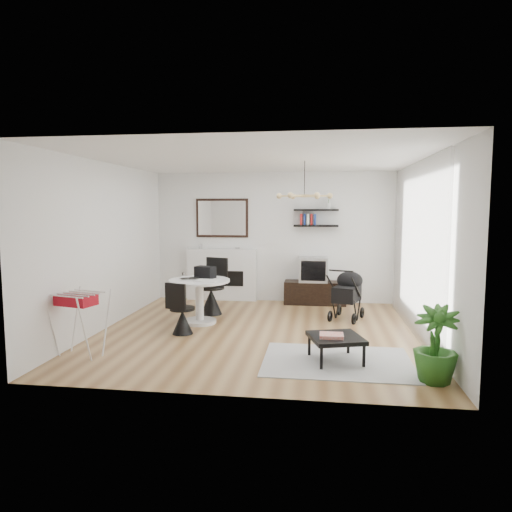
# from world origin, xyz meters

# --- Properties ---
(floor) EXTENTS (5.00, 5.00, 0.00)m
(floor) POSITION_xyz_m (0.00, 0.00, 0.00)
(floor) COLOR brown
(floor) RESTS_ON ground
(ceiling) EXTENTS (5.00, 5.00, 0.00)m
(ceiling) POSITION_xyz_m (0.00, 0.00, 2.70)
(ceiling) COLOR white
(ceiling) RESTS_ON wall_back
(wall_back) EXTENTS (5.00, 0.00, 5.00)m
(wall_back) POSITION_xyz_m (0.00, 2.50, 1.35)
(wall_back) COLOR white
(wall_back) RESTS_ON floor
(wall_left) EXTENTS (0.00, 5.00, 5.00)m
(wall_left) POSITION_xyz_m (-2.50, 0.00, 1.35)
(wall_left) COLOR white
(wall_left) RESTS_ON floor
(wall_right) EXTENTS (0.00, 5.00, 5.00)m
(wall_right) POSITION_xyz_m (2.50, 0.00, 1.35)
(wall_right) COLOR white
(wall_right) RESTS_ON floor
(sheer_curtain) EXTENTS (0.04, 3.60, 2.60)m
(sheer_curtain) POSITION_xyz_m (2.40, 0.20, 1.35)
(sheer_curtain) COLOR white
(sheer_curtain) RESTS_ON wall_right
(fireplace) EXTENTS (1.50, 0.17, 2.16)m
(fireplace) POSITION_xyz_m (-1.10, 2.42, 0.69)
(fireplace) COLOR white
(fireplace) RESTS_ON floor
(shelf_lower) EXTENTS (0.90, 0.25, 0.04)m
(shelf_lower) POSITION_xyz_m (0.88, 2.37, 1.60)
(shelf_lower) COLOR black
(shelf_lower) RESTS_ON wall_back
(shelf_upper) EXTENTS (0.90, 0.25, 0.04)m
(shelf_upper) POSITION_xyz_m (0.88, 2.37, 1.92)
(shelf_upper) COLOR black
(shelf_upper) RESTS_ON wall_back
(pendant_lamp) EXTENTS (0.90, 0.90, 0.10)m
(pendant_lamp) POSITION_xyz_m (0.70, 0.30, 2.15)
(pendant_lamp) COLOR tan
(pendant_lamp) RESTS_ON ceiling
(tv_console) EXTENTS (1.25, 0.44, 0.47)m
(tv_console) POSITION_xyz_m (0.88, 2.27, 0.23)
(tv_console) COLOR black
(tv_console) RESTS_ON floor
(crt_tv) EXTENTS (0.57, 0.50, 0.50)m
(crt_tv) POSITION_xyz_m (0.84, 2.27, 0.72)
(crt_tv) COLOR #A8A9AA
(crt_tv) RESTS_ON tv_console
(dining_table) EXTENTS (1.03, 1.03, 0.75)m
(dining_table) POSITION_xyz_m (-1.06, 0.42, 0.50)
(dining_table) COLOR white
(dining_table) RESTS_ON floor
(laptop) EXTENTS (0.40, 0.39, 0.03)m
(laptop) POSITION_xyz_m (-1.20, 0.39, 0.77)
(laptop) COLOR black
(laptop) RESTS_ON dining_table
(black_bag) EXTENTS (0.39, 0.31, 0.20)m
(black_bag) POSITION_xyz_m (-1.01, 0.62, 0.85)
(black_bag) COLOR black
(black_bag) RESTS_ON dining_table
(newspaper) EXTENTS (0.40, 0.34, 0.01)m
(newspaper) POSITION_xyz_m (-0.90, 0.31, 0.76)
(newspaper) COLOR silver
(newspaper) RESTS_ON dining_table
(drinking_glass) EXTENTS (0.06, 0.06, 0.10)m
(drinking_glass) POSITION_xyz_m (-1.38, 0.57, 0.80)
(drinking_glass) COLOR white
(drinking_glass) RESTS_ON dining_table
(chair_far) EXTENTS (0.53, 0.55, 1.04)m
(chair_far) POSITION_xyz_m (-1.01, 1.12, 0.33)
(chair_far) COLOR black
(chair_far) RESTS_ON floor
(chair_near) EXTENTS (0.42, 0.44, 0.83)m
(chair_near) POSITION_xyz_m (-1.16, -0.27, 0.26)
(chair_near) COLOR black
(chair_near) RESTS_ON floor
(drying_rack) EXTENTS (0.69, 0.66, 0.86)m
(drying_rack) POSITION_xyz_m (-2.18, -1.49, 0.45)
(drying_rack) COLOR white
(drying_rack) RESTS_ON floor
(stroller) EXTENTS (0.69, 0.85, 0.94)m
(stroller) POSITION_xyz_m (1.46, 1.09, 0.40)
(stroller) COLOR black
(stroller) RESTS_ON floor
(rug) EXTENTS (1.88, 1.36, 0.01)m
(rug) POSITION_xyz_m (1.19, -1.26, 0.01)
(rug) COLOR #9D9D9D
(rug) RESTS_ON floor
(coffee_table) EXTENTS (0.79, 0.79, 0.32)m
(coffee_table) POSITION_xyz_m (1.17, -1.25, 0.30)
(coffee_table) COLOR black
(coffee_table) RESTS_ON rug
(magazines) EXTENTS (0.30, 0.23, 0.04)m
(magazines) POSITION_xyz_m (1.11, -1.32, 0.36)
(magazines) COLOR #E34C38
(magazines) RESTS_ON coffee_table
(potted_plant) EXTENTS (0.61, 0.61, 0.87)m
(potted_plant) POSITION_xyz_m (2.25, -1.79, 0.44)
(potted_plant) COLOR #255A19
(potted_plant) RESTS_ON floor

